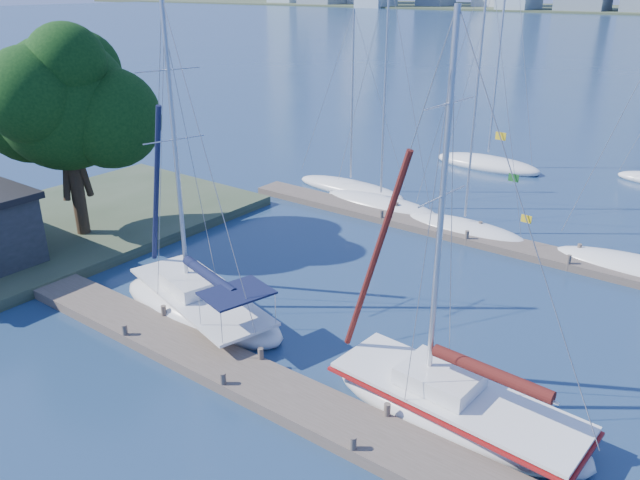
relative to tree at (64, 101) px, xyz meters
The scene contains 11 objects.
ground 16.81m from the tree, 14.92° to the right, with size 700.00×700.00×0.00m, color navy.
near_dock 16.73m from the tree, 14.92° to the right, with size 26.00×2.00×0.40m, color brown.
far_dock 21.76m from the tree, 35.87° to the left, with size 30.00×1.80×0.36m, color brown.
shore 7.32m from the tree, 158.15° to the right, with size 12.00×22.00×0.50m, color #38472D.
tree is the anchor object (origin of this frame).
sailboat_navy 12.15m from the tree, ahead, with size 8.70×4.79×12.38m.
sailboat_maroon 22.09m from the tree, ahead, with size 8.42×3.25×12.38m.
bg_boat_0 17.59m from the tree, 67.68° to the left, with size 7.77×2.20×11.18m.
bg_boat_1 17.72m from the tree, 55.19° to the left, with size 7.72×3.75×13.11m.
bg_boat_2 20.76m from the tree, 40.44° to the left, with size 7.10×3.62×13.86m.
bg_boat_6 28.43m from the tree, 66.88° to the left, with size 8.06×4.99×16.40m.
Camera 1 is at (12.45, -12.34, 12.28)m, focal length 35.00 mm.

